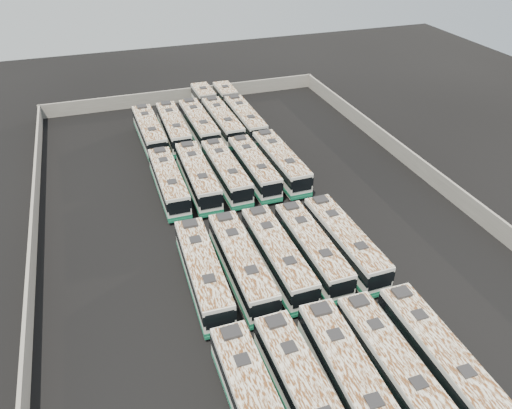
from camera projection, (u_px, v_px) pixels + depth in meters
name	position (u px, v px, depth m)	size (l,w,h in m)	color
ground	(255.00, 219.00, 53.74)	(140.00, 140.00, 0.00)	black
perimeter_wall	(255.00, 210.00, 53.14)	(45.20, 73.20, 2.20)	slate
bus_front_far_left	(256.00, 408.00, 32.31)	(2.84, 12.76, 3.59)	silver
bus_front_left	(305.00, 394.00, 33.23)	(2.99, 12.76, 3.58)	silver
bus_front_center	(351.00, 381.00, 34.06)	(3.04, 13.00, 3.65)	silver
bus_front_right	(392.00, 366.00, 35.19)	(2.71, 12.39, 3.49)	silver
bus_front_far_right	(438.00, 356.00, 35.95)	(2.70, 12.45, 3.51)	silver
bus_midfront_far_left	(203.00, 272.00, 43.63)	(2.99, 12.78, 3.58)	silver
bus_midfront_left	(241.00, 264.00, 44.51)	(2.74, 12.87, 3.63)	silver
bus_midfront_center	(277.00, 256.00, 45.54)	(2.86, 12.72, 3.58)	silver
bus_midfront_right	(312.00, 249.00, 46.49)	(2.70, 12.37, 3.48)	silver
bus_midfront_far_right	(344.00, 242.00, 47.28)	(2.97, 12.72, 3.57)	silver
bus_midback_far_left	(169.00, 182.00, 56.84)	(2.63, 12.40, 3.49)	silver
bus_midback_left	(198.00, 176.00, 57.78)	(2.81, 12.87, 3.62)	silver
bus_midback_center	(226.00, 172.00, 58.77)	(2.90, 12.55, 3.52)	silver
bus_midback_right	(254.00, 167.00, 59.76)	(2.78, 12.39, 3.48)	silver
bus_midback_far_right	(280.00, 162.00, 60.71)	(2.97, 12.91, 3.63)	silver
bus_back_far_left	(150.00, 131.00, 68.25)	(2.99, 12.78, 3.59)	silver
bus_back_left	(174.00, 128.00, 69.17)	(2.82, 12.84, 3.61)	silver
bus_back_center	(199.00, 125.00, 70.08)	(3.01, 13.00, 3.65)	silver
bus_back_right	(216.00, 113.00, 73.61)	(3.09, 19.73, 3.57)	silver
bus_back_far_right	(238.00, 111.00, 74.47)	(2.72, 19.25, 3.49)	silver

